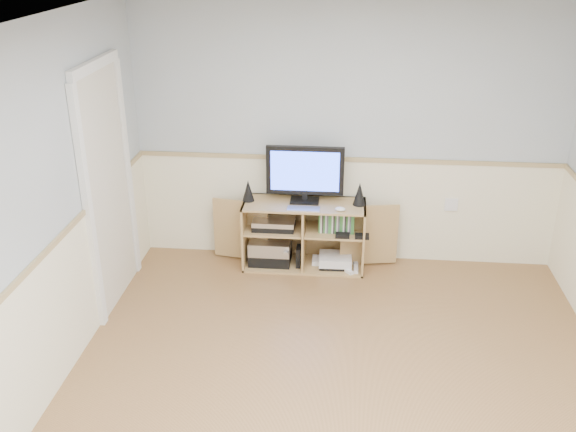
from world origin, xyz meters
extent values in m
cube|color=#A87D4B|center=(0.00, 0.00, -0.01)|extent=(4.00, 4.50, 0.02)
cube|color=white|center=(0.00, 0.00, 2.51)|extent=(4.00, 4.50, 0.02)
cube|color=#A3ACB1|center=(-2.01, 0.00, 1.25)|extent=(0.02, 4.50, 2.50)
cube|color=#A3ACB1|center=(0.00, 2.26, 1.25)|extent=(4.00, 0.02, 2.50)
cube|color=#F5ECC8|center=(0.00, 2.24, 0.50)|extent=(4.00, 0.01, 1.00)
cube|color=tan|center=(0.00, 2.23, 1.02)|extent=(4.00, 0.02, 0.04)
cube|color=beige|center=(-1.98, 1.30, 1.00)|extent=(0.03, 0.82, 2.00)
cube|color=tan|center=(-0.39, 2.00, 0.01)|extent=(1.15, 0.43, 0.02)
cube|color=tan|center=(-0.39, 2.00, 0.64)|extent=(1.15, 0.43, 0.02)
cube|color=tan|center=(-0.95, 2.00, 0.33)|extent=(0.02, 0.43, 0.65)
cube|color=tan|center=(0.18, 2.00, 0.33)|extent=(0.02, 0.43, 0.65)
cube|color=tan|center=(-0.39, 2.21, 0.33)|extent=(1.15, 0.02, 0.65)
cube|color=tan|center=(-0.39, 2.00, 0.33)|extent=(0.02, 0.41, 0.61)
cube|color=tan|center=(-0.67, 2.00, 0.38)|extent=(0.54, 0.39, 0.02)
cube|color=tan|center=(-0.10, 2.00, 0.38)|extent=(0.54, 0.39, 0.02)
cube|color=tan|center=(-1.01, 2.06, 0.33)|extent=(0.55, 0.11, 0.61)
cube|color=tan|center=(0.23, 2.06, 0.33)|extent=(0.55, 0.11, 0.61)
cube|color=black|center=(-0.39, 2.05, 0.66)|extent=(0.27, 0.18, 0.02)
cube|color=black|center=(-0.39, 2.05, 0.70)|extent=(0.05, 0.04, 0.06)
cube|color=black|center=(-0.39, 2.05, 0.96)|extent=(0.72, 0.05, 0.46)
cube|color=#3052FF|center=(-0.39, 2.03, 0.96)|extent=(0.63, 0.01, 0.38)
cone|color=black|center=(-0.92, 2.02, 0.75)|extent=(0.11, 0.11, 0.21)
cone|color=black|center=(0.12, 2.02, 0.76)|extent=(0.12, 0.12, 0.22)
cube|color=silver|center=(-0.38, 1.86, 0.66)|extent=(0.30, 0.12, 0.01)
ellipsoid|color=white|center=(-0.05, 1.86, 0.67)|extent=(0.10, 0.08, 0.04)
cube|color=black|center=(-0.71, 2.00, 0.07)|extent=(0.40, 0.30, 0.11)
cube|color=silver|center=(-0.71, 2.00, 0.20)|extent=(0.40, 0.30, 0.13)
cube|color=black|center=(-0.67, 2.00, 0.42)|extent=(0.40, 0.28, 0.05)
cube|color=silver|center=(-0.67, 2.00, 0.46)|extent=(0.40, 0.28, 0.05)
cube|color=black|center=(-0.43, 1.95, 0.12)|extent=(0.04, 0.14, 0.20)
cube|color=white|center=(-0.20, 2.03, 0.04)|extent=(0.21, 0.17, 0.05)
cube|color=black|center=(-0.08, 1.98, 0.04)|extent=(0.31, 0.25, 0.03)
cube|color=white|center=(-0.08, 1.98, 0.09)|extent=(0.32, 0.27, 0.08)
cube|color=white|center=(0.12, 1.90, 0.04)|extent=(0.04, 0.14, 0.03)
cube|color=white|center=(0.10, 2.06, 0.04)|extent=(0.09, 0.15, 0.03)
cube|color=#3F8C3F|center=(-0.08, 1.98, 0.48)|extent=(0.33, 0.13, 0.19)
cube|color=white|center=(1.00, 2.23, 0.60)|extent=(0.12, 0.03, 0.12)
camera|label=1|loc=(-0.01, -3.50, 2.98)|focal=40.00mm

